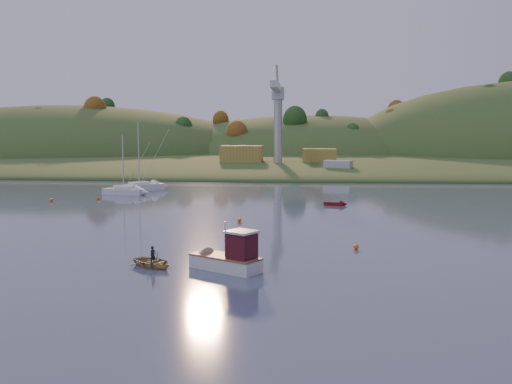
# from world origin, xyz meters

# --- Properties ---
(ground) EXTENTS (500.00, 500.00, 0.00)m
(ground) POSITION_xyz_m (0.00, 0.00, 0.00)
(ground) COLOR #3C4D63
(ground) RESTS_ON ground
(far_shore) EXTENTS (620.00, 220.00, 1.50)m
(far_shore) POSITION_xyz_m (0.00, 230.00, 0.00)
(far_shore) COLOR #29431B
(far_shore) RESTS_ON ground
(shore_slope) EXTENTS (640.00, 150.00, 7.00)m
(shore_slope) POSITION_xyz_m (0.00, 165.00, 0.00)
(shore_slope) COLOR #29431B
(shore_slope) RESTS_ON ground
(hill_left) EXTENTS (170.00, 140.00, 44.00)m
(hill_left) POSITION_xyz_m (-90.00, 200.00, 0.00)
(hill_left) COLOR #29431B
(hill_left) RESTS_ON ground
(hill_center) EXTENTS (140.00, 120.00, 36.00)m
(hill_center) POSITION_xyz_m (10.00, 210.00, 0.00)
(hill_center) COLOR #29431B
(hill_center) RESTS_ON ground
(hillside_trees) EXTENTS (280.00, 50.00, 32.00)m
(hillside_trees) POSITION_xyz_m (0.00, 185.00, 0.00)
(hillside_trees) COLOR #224418
(hillside_trees) RESTS_ON ground
(wharf) EXTENTS (42.00, 16.00, 2.40)m
(wharf) POSITION_xyz_m (5.00, 122.00, 1.20)
(wharf) COLOR slate
(wharf) RESTS_ON ground
(shed_west) EXTENTS (11.00, 8.00, 4.80)m
(shed_west) POSITION_xyz_m (-8.00, 123.00, 4.80)
(shed_west) COLOR olive
(shed_west) RESTS_ON wharf
(shed_east) EXTENTS (9.00, 7.00, 4.00)m
(shed_east) POSITION_xyz_m (13.00, 124.00, 4.40)
(shed_east) COLOR olive
(shed_east) RESTS_ON wharf
(dock_crane) EXTENTS (3.20, 28.00, 20.30)m
(dock_crane) POSITION_xyz_m (2.00, 118.39, 17.17)
(dock_crane) COLOR #B7B7BC
(dock_crane) RESTS_ON wharf
(fishing_boat) EXTENTS (6.82, 5.29, 4.29)m
(fishing_boat) POSITION_xyz_m (3.66, 11.87, 0.95)
(fishing_boat) COLOR silver
(fishing_boat) RESTS_ON ground
(sailboat_near) EXTENTS (8.20, 8.46, 12.58)m
(sailboat_near) POSITION_xyz_m (-20.40, 69.69, 0.80)
(sailboat_near) COLOR white
(sailboat_near) RESTS_ON ground
(sailboat_far) EXTENTS (7.60, 3.69, 10.13)m
(sailboat_far) POSITION_xyz_m (-21.48, 64.11, 0.68)
(sailboat_far) COLOR silver
(sailboat_far) RESTS_ON ground
(canoe) EXTENTS (4.64, 4.34, 0.78)m
(canoe) POSITION_xyz_m (-1.77, 12.02, 0.39)
(canoe) COLOR tan
(canoe) RESTS_ON ground
(paddler) EXTENTS (0.57, 0.62, 1.43)m
(paddler) POSITION_xyz_m (-1.77, 12.02, 0.71)
(paddler) COLOR black
(paddler) RESTS_ON ground
(red_tender) EXTENTS (3.59, 2.00, 1.16)m
(red_tender) POSITION_xyz_m (14.69, 52.39, 0.24)
(red_tender) COLOR #620E0E
(red_tender) RESTS_ON ground
(work_vessel) EXTENTS (16.34, 10.06, 3.96)m
(work_vessel) POSITION_xyz_m (17.32, 108.66, 1.41)
(work_vessel) COLOR slate
(work_vessel) RESTS_ON ground
(buoy_0) EXTENTS (0.50, 0.50, 0.50)m
(buoy_0) POSITION_xyz_m (14.67, 20.47, 0.25)
(buoy_0) COLOR orange
(buoy_0) RESTS_ON ground
(buoy_1) EXTENTS (0.50, 0.50, 0.50)m
(buoy_1) POSITION_xyz_m (2.19, 35.39, 0.25)
(buoy_1) COLOR orange
(buoy_1) RESTS_ON ground
(buoy_2) EXTENTS (0.50, 0.50, 0.50)m
(buoy_2) POSITION_xyz_m (-29.37, 53.22, 0.25)
(buoy_2) COLOR orange
(buoy_2) RESTS_ON ground
(buoy_3) EXTENTS (0.50, 0.50, 0.50)m
(buoy_3) POSITION_xyz_m (-23.01, 56.31, 0.25)
(buoy_3) COLOR orange
(buoy_3) RESTS_ON ground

